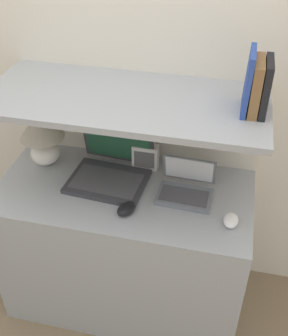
% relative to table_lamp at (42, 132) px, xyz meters
% --- Properties ---
extents(wall_back, '(6.00, 0.05, 2.40)m').
position_rel_table_lamp_xyz_m(wall_back, '(0.43, 0.23, 0.26)').
color(wall_back, silver).
rests_on(wall_back, ground_plane).
extents(desk, '(1.18, 0.58, 0.76)m').
position_rel_table_lamp_xyz_m(desk, '(0.43, -0.12, -0.56)').
color(desk, '#999EA3').
rests_on(desk, ground_plane).
extents(back_riser, '(1.18, 0.04, 1.18)m').
position_rel_table_lamp_xyz_m(back_riser, '(0.43, 0.18, -0.35)').
color(back_riser, silver).
rests_on(back_riser, ground_plane).
extents(shelf, '(1.18, 0.52, 0.03)m').
position_rel_table_lamp_xyz_m(shelf, '(0.43, -0.06, 0.25)').
color(shelf, '#999EA3').
rests_on(shelf, back_riser).
extents(table_lamp, '(0.21, 0.21, 0.29)m').
position_rel_table_lamp_xyz_m(table_lamp, '(0.00, 0.00, 0.00)').
color(table_lamp, white).
rests_on(table_lamp, desk).
extents(laptop_large, '(0.38, 0.34, 0.26)m').
position_rel_table_lamp_xyz_m(laptop_large, '(0.35, -0.04, -0.12)').
color(laptop_large, '#333338').
rests_on(laptop_large, desk).
extents(laptop_small, '(0.25, 0.21, 0.16)m').
position_rel_table_lamp_xyz_m(laptop_small, '(0.71, -0.09, -0.14)').
color(laptop_small, slate).
rests_on(laptop_small, desk).
extents(computer_mouse, '(0.10, 0.12, 0.04)m').
position_rel_table_lamp_xyz_m(computer_mouse, '(0.48, -0.26, -0.15)').
color(computer_mouse, black).
rests_on(computer_mouse, desk).
extents(second_mouse, '(0.07, 0.09, 0.04)m').
position_rel_table_lamp_xyz_m(second_mouse, '(0.92, -0.23, -0.15)').
color(second_mouse, white).
rests_on(second_mouse, desk).
extents(router_box, '(0.12, 0.06, 0.13)m').
position_rel_table_lamp_xyz_m(router_box, '(0.49, 0.07, -0.11)').
color(router_box, white).
rests_on(router_box, desk).
extents(book_black, '(0.03, 0.16, 0.21)m').
position_rel_table_lamp_xyz_m(book_black, '(0.97, -0.06, 0.37)').
color(book_black, black).
rests_on(book_black, shelf).
extents(book_brown, '(0.04, 0.17, 0.20)m').
position_rel_table_lamp_xyz_m(book_brown, '(0.94, -0.06, 0.37)').
color(book_brown, brown).
rests_on(book_brown, shelf).
extents(book_blue, '(0.03, 0.17, 0.24)m').
position_rel_table_lamp_xyz_m(book_blue, '(0.91, -0.06, 0.39)').
color(book_blue, '#284293').
rests_on(book_blue, shelf).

